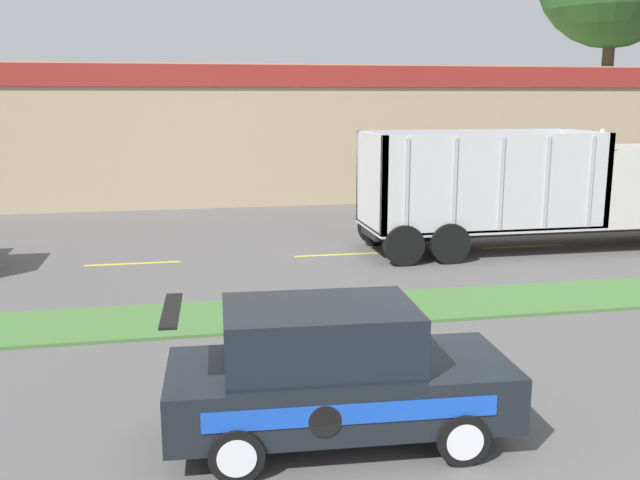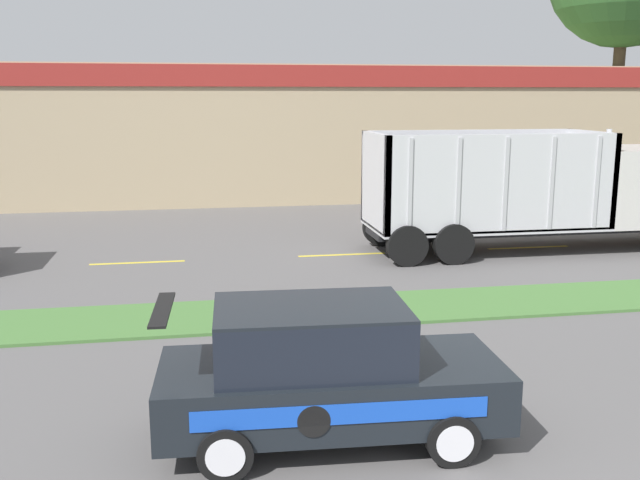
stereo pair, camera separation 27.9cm
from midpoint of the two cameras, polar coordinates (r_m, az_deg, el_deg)
grass_verge at (r=14.63m, az=6.09°, el=-5.29°), size 120.00×2.11×0.06m
centre_line_3 at (r=18.95m, az=-15.14°, el=-1.83°), size 2.40×0.14×0.01m
centre_line_4 at (r=19.31m, az=1.04°, el=-1.17°), size 2.40×0.14×0.01m
centre_line_5 at (r=21.11m, az=15.52°, el=-0.50°), size 2.40×0.14×0.01m
dump_truck_lead at (r=21.54m, az=20.52°, el=3.54°), size 11.22×2.84×3.37m
rally_car at (r=8.94m, az=0.16°, el=-10.56°), size 4.31×2.02×1.78m
store_building_backdrop at (r=34.51m, az=4.16°, el=8.92°), size 41.31×12.10×5.41m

